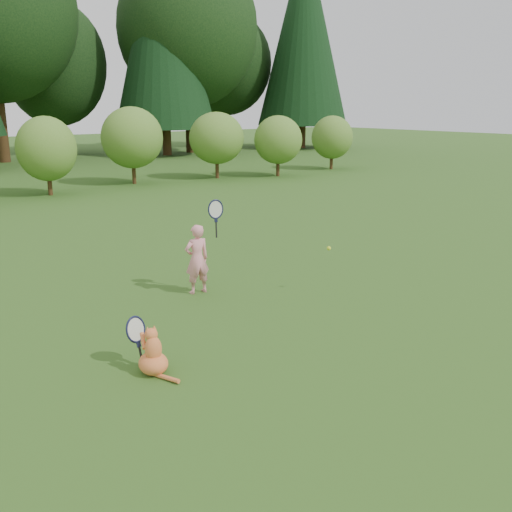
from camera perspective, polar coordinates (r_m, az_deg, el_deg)
ground at (r=7.71m, az=2.43°, el=-6.50°), size 100.00×100.00×0.00m
shrub_row at (r=19.13m, az=-23.52°, el=9.47°), size 28.00×3.00×2.80m
child at (r=8.70m, az=-5.86°, el=-0.14°), size 0.60×0.32×1.61m
cat at (r=6.29m, az=-10.37°, el=-9.13°), size 0.40×0.72×0.72m
tennis_ball at (r=8.69m, az=7.30°, el=0.77°), size 0.06×0.06×0.06m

